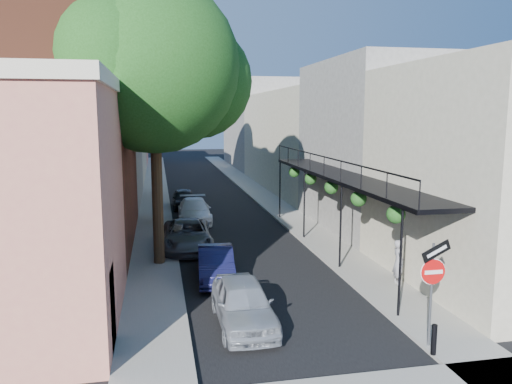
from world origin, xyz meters
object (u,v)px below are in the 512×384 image
bollard (434,340)px  parked_car_a (243,303)px  oak_near (165,71)px  parked_car_e (184,199)px  sign_post (433,276)px  parked_car_c (187,235)px  oak_far (161,85)px  parked_car_d (194,211)px  parked_car_b (216,264)px  pedestrian (398,262)px  oak_mid (162,98)px

bollard → parked_car_a: parked_car_a is taller
oak_near → parked_car_e: bearing=84.2°
sign_post → parked_car_c: size_ratio=0.63×
sign_post → oak_near: oak_near is taller
sign_post → oak_far: (-6.51, 26.30, 6.22)m
bollard → parked_car_d: (-4.75, 17.70, 0.14)m
sign_post → parked_car_b: 8.46m
parked_car_b → parked_car_d: size_ratio=0.82×
oak_far → pedestrian: oak_far is taller
oak_mid → parked_car_a: bearing=-82.2°
oak_mid → parked_car_d: 6.61m
pedestrian → parked_car_e: bearing=25.9°
parked_car_a → parked_car_d: size_ratio=0.88×
oak_near → oak_far: (0.01, 17.01, 0.38)m
oak_near → oak_far: 17.01m
oak_near → parked_car_a: oak_near is taller
oak_far → parked_car_b: size_ratio=3.19×
parked_car_d → pedestrian: 14.11m
parked_car_e → oak_far: bearing=105.3°
parked_car_c → pedestrian: pedestrian is taller
sign_post → pedestrian: (1.44, 4.63, -1.09)m
parked_car_c → oak_far: bearing=95.0°
sign_post → parked_car_a: sign_post is taller
sign_post → parked_car_b: (-4.88, 6.77, -1.42)m
bollard → oak_far: size_ratio=0.07×
oak_far → parked_car_c: bearing=-86.7°
sign_post → parked_car_d: bearing=105.9°
parked_car_c → sign_post: bearing=-61.6°
sign_post → parked_car_d: size_ratio=0.66×
bollard → oak_near: size_ratio=0.07×
oak_far → parked_car_d: size_ratio=2.61×
oak_far → parked_car_b: oak_far is taller
oak_near → pedestrian: (7.97, -4.65, -6.94)m
parked_car_b → pedestrian: (6.32, -2.14, 0.33)m
oak_mid → oak_far: (0.06, 9.04, 1.20)m
bollard → parked_car_e: size_ratio=0.21×
oak_far → pedestrian: (7.95, -21.66, -7.32)m
parked_car_a → oak_far: bearing=94.2°
bollard → parked_car_c: bearing=115.0°
oak_far → pedestrian: size_ratio=7.24×
parked_car_d → parked_car_e: 4.46m
oak_far → parked_car_e: size_ratio=3.18×
parked_car_a → parked_car_c: parked_car_a is taller
oak_near → parked_car_e: 14.41m
oak_near → parked_car_d: oak_near is taller
oak_far → parked_car_c: size_ratio=2.50×
parked_car_c → parked_car_d: size_ratio=1.05×
sign_post → oak_near: 12.77m
parked_car_a → parked_car_c: (-1.10, 8.81, -0.02)m
parked_car_a → pedestrian: size_ratio=2.44×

